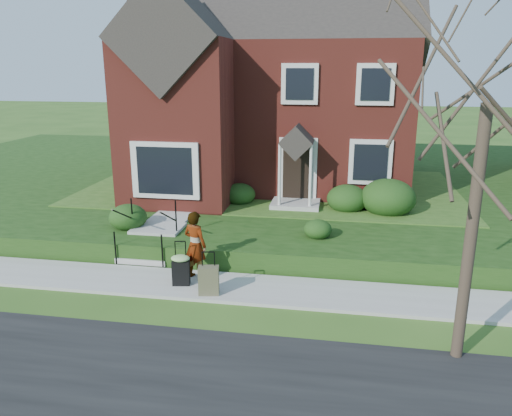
% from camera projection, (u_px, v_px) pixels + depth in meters
% --- Properties ---
extents(ground, '(120.00, 120.00, 0.00)m').
position_uv_depth(ground, '(224.00, 289.00, 12.01)').
color(ground, '#2D5119').
rests_on(ground, ground).
extents(sidewalk, '(60.00, 1.60, 0.08)m').
position_uv_depth(sidewalk, '(224.00, 287.00, 12.00)').
color(sidewalk, '#9E9B93').
rests_on(sidewalk, ground).
extents(terrace, '(44.00, 20.00, 0.60)m').
position_uv_depth(terrace, '(372.00, 182.00, 21.61)').
color(terrace, '#17360E').
rests_on(terrace, ground).
extents(walkway, '(1.20, 6.00, 0.06)m').
position_uv_depth(walkway, '(186.00, 204.00, 16.98)').
color(walkway, '#9E9B93').
rests_on(walkway, terrace).
extents(main_house, '(10.40, 10.20, 9.40)m').
position_uv_depth(main_house, '(272.00, 63.00, 19.71)').
color(main_house, maroon).
rests_on(main_house, terrace).
extents(front_steps, '(1.40, 2.02, 1.50)m').
position_uv_depth(front_steps, '(152.00, 239.00, 14.03)').
color(front_steps, '#9E9B93').
rests_on(front_steps, ground).
extents(foundation_shrubs, '(9.99, 4.31, 1.22)m').
position_uv_depth(foundation_shrubs, '(297.00, 196.00, 16.18)').
color(foundation_shrubs, black).
rests_on(foundation_shrubs, terrace).
extents(woman, '(0.73, 0.61, 1.72)m').
position_uv_depth(woman, '(195.00, 245.00, 12.21)').
color(woman, '#999999').
rests_on(woman, sidewalk).
extents(suitcase_black, '(0.51, 0.44, 1.09)m').
position_uv_depth(suitcase_black, '(181.00, 268.00, 11.93)').
color(suitcase_black, black).
rests_on(suitcase_black, sidewalk).
extents(suitcase_olive, '(0.51, 0.34, 1.02)m').
position_uv_depth(suitcase_olive, '(209.00, 280.00, 11.45)').
color(suitcase_olive, brown).
rests_on(suitcase_olive, sidewalk).
extents(tree_verge, '(5.03, 5.03, 7.18)m').
position_uv_depth(tree_verge, '(491.00, 75.00, 7.84)').
color(tree_verge, '#473B2B').
rests_on(tree_verge, ground).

